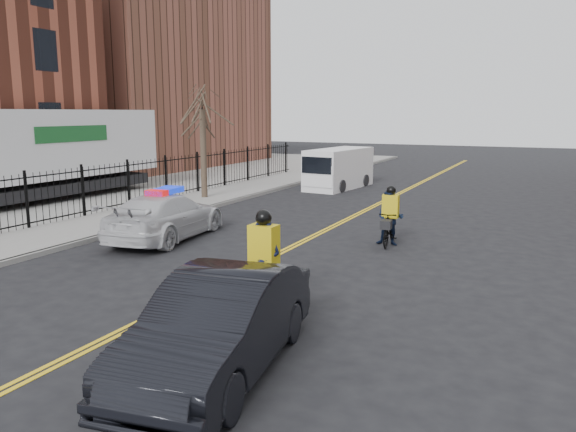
# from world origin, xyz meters

# --- Properties ---
(ground) EXTENTS (120.00, 120.00, 0.00)m
(ground) POSITION_xyz_m (0.00, 0.00, 0.00)
(ground) COLOR black
(ground) RESTS_ON ground
(center_line_left) EXTENTS (0.10, 60.00, 0.01)m
(center_line_left) POSITION_xyz_m (-0.08, 8.00, 0.01)
(center_line_left) COLOR yellow
(center_line_left) RESTS_ON ground
(center_line_right) EXTENTS (0.10, 60.00, 0.01)m
(center_line_right) POSITION_xyz_m (0.08, 8.00, 0.01)
(center_line_right) COLOR yellow
(center_line_right) RESTS_ON ground
(sidewalk) EXTENTS (3.00, 60.00, 0.15)m
(sidewalk) POSITION_xyz_m (-7.50, 8.00, 0.07)
(sidewalk) COLOR gray
(sidewalk) RESTS_ON ground
(curb) EXTENTS (0.20, 60.00, 0.15)m
(curb) POSITION_xyz_m (-6.00, 8.00, 0.07)
(curb) COLOR gray
(curb) RESTS_ON ground
(iron_fence) EXTENTS (0.12, 28.00, 2.00)m
(iron_fence) POSITION_xyz_m (-9.00, 8.00, 1.00)
(iron_fence) COLOR black
(iron_fence) RESTS_ON ground
(lot_pad) EXTENTS (18.00, 60.00, 0.02)m
(lot_pad) POSITION_xyz_m (-18.00, 8.00, 0.01)
(lot_pad) COLOR gray
(lot_pad) RESTS_ON ground
(warehouse_far) EXTENTS (14.00, 18.00, 14.00)m
(warehouse_far) POSITION_xyz_m (-23.00, 24.00, 7.00)
(warehouse_far) COLOR brown
(warehouse_far) RESTS_ON ground
(street_tree) EXTENTS (3.20, 3.20, 4.80)m
(street_tree) POSITION_xyz_m (-7.60, 10.00, 3.53)
(street_tree) COLOR #3B2E22
(street_tree) RESTS_ON sidewalk
(police_cruiser) EXTENTS (2.69, 5.30, 1.63)m
(police_cruiser) POSITION_xyz_m (-4.12, 2.68, 0.74)
(police_cruiser) COLOR silver
(police_cruiser) RESTS_ON ground
(dark_sedan) EXTENTS (2.35, 4.93, 1.56)m
(dark_sedan) POSITION_xyz_m (2.53, -4.56, 0.78)
(dark_sedan) COLOR black
(dark_sedan) RESTS_ON ground
(cargo_van) EXTENTS (2.33, 5.18, 2.10)m
(cargo_van) POSITION_xyz_m (-3.52, 16.57, 1.03)
(cargo_van) COLOR white
(cargo_van) RESTS_ON ground
(semi_trailer) EXTENTS (2.90, 13.31, 4.13)m
(semi_trailer) POSITION_xyz_m (-14.00, 6.12, 2.35)
(semi_trailer) COLOR silver
(semi_trailer) RESTS_ON ground
(cyclist_near) EXTENTS (0.79, 2.16, 2.11)m
(cyclist_near) POSITION_xyz_m (1.86, -1.86, 0.73)
(cyclist_near) COLOR black
(cyclist_near) RESTS_ON ground
(cyclist_far) EXTENTS (0.88, 1.85, 1.84)m
(cyclist_far) POSITION_xyz_m (2.58, 4.93, 0.72)
(cyclist_far) COLOR black
(cyclist_far) RESTS_ON ground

